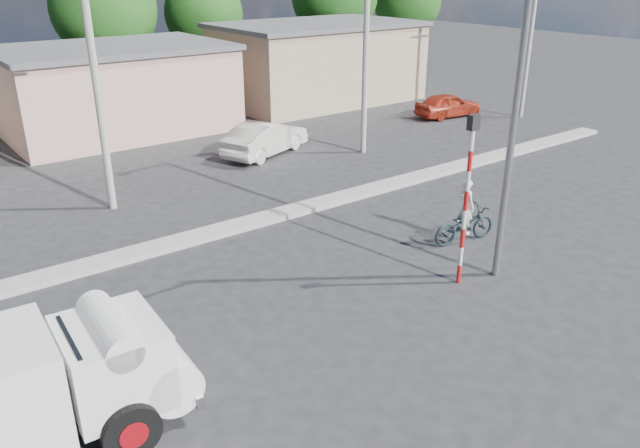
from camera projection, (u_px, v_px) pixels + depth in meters
ground_plane at (410, 353)px, 13.14m from camera, size 120.00×120.00×0.00m
median at (224, 229)px, 18.99m from camera, size 40.00×0.80×0.16m
truck at (20, 393)px, 9.96m from camera, size 5.55×2.45×2.24m
bicycle at (464, 225)px, 18.13m from camera, size 2.14×1.08×1.08m
cyclist at (465, 216)px, 18.02m from camera, size 0.49×0.66×1.63m
car_cream at (265, 138)px, 26.36m from camera, size 4.57×2.96×1.42m
car_red at (448, 105)px, 32.86m from camera, size 3.84×1.90×1.26m
traffic_pole at (467, 187)px, 15.01m from camera, size 0.28×0.18×4.36m
streetlight at (514, 86)px, 14.39m from camera, size 2.34×0.22×9.00m
building_row at (96, 89)px, 29.09m from camera, size 37.80×7.30×4.44m
tree_row at (160, 11)px, 36.33m from camera, size 51.24×7.43×8.42m
utility_poles at (243, 69)px, 22.18m from camera, size 35.40×0.24×8.00m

